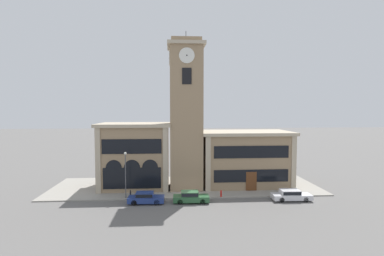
{
  "coord_description": "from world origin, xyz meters",
  "views": [
    {
      "loc": [
        -2.14,
        -37.71,
        11.44
      ],
      "look_at": [
        0.7,
        2.95,
        8.97
      ],
      "focal_mm": 28.0,
      "sensor_mm": 36.0,
      "label": 1
    }
  ],
  "objects_px": {
    "parked_car_near": "(146,198)",
    "parked_car_mid": "(191,197)",
    "parked_car_far": "(291,195)",
    "fire_hydrant": "(221,194)",
    "bollard": "(130,194)",
    "street_lamp": "(125,168)"
  },
  "relations": [
    {
      "from": "parked_car_near",
      "to": "parked_car_mid",
      "type": "relative_size",
      "value": 1.0
    },
    {
      "from": "parked_car_far",
      "to": "parked_car_mid",
      "type": "bearing_deg",
      "value": -178.27
    },
    {
      "from": "parked_car_mid",
      "to": "parked_car_far",
      "type": "bearing_deg",
      "value": 1.73
    },
    {
      "from": "parked_car_far",
      "to": "parked_car_near",
      "type": "bearing_deg",
      "value": -178.27
    },
    {
      "from": "parked_car_near",
      "to": "bollard",
      "type": "bearing_deg",
      "value": 139.78
    },
    {
      "from": "street_lamp",
      "to": "fire_hydrant",
      "type": "distance_m",
      "value": 12.79
    },
    {
      "from": "bollard",
      "to": "fire_hydrant",
      "type": "xyz_separation_m",
      "value": [
        11.69,
        -0.21,
        -0.1
      ]
    },
    {
      "from": "parked_car_near",
      "to": "parked_car_mid",
      "type": "distance_m",
      "value": 5.51
    },
    {
      "from": "parked_car_near",
      "to": "fire_hydrant",
      "type": "xyz_separation_m",
      "value": [
        9.6,
        1.67,
        -0.16
      ]
    },
    {
      "from": "parked_car_far",
      "to": "bollard",
      "type": "distance_m",
      "value": 20.41
    },
    {
      "from": "parked_car_far",
      "to": "street_lamp",
      "type": "bearing_deg",
      "value": 176.12
    },
    {
      "from": "fire_hydrant",
      "to": "parked_car_near",
      "type": "bearing_deg",
      "value": -170.12
    },
    {
      "from": "parked_car_mid",
      "to": "street_lamp",
      "type": "distance_m",
      "value": 9.09
    },
    {
      "from": "parked_car_near",
      "to": "fire_hydrant",
      "type": "height_order",
      "value": "parked_car_near"
    },
    {
      "from": "parked_car_near",
      "to": "parked_car_mid",
      "type": "bearing_deg",
      "value": 1.73
    },
    {
      "from": "parked_car_near",
      "to": "parked_car_far",
      "type": "distance_m",
      "value": 18.23
    },
    {
      "from": "parked_car_near",
      "to": "street_lamp",
      "type": "relative_size",
      "value": 0.75
    },
    {
      "from": "parked_car_near",
      "to": "bollard",
      "type": "xyz_separation_m",
      "value": [
        -2.09,
        1.88,
        -0.06
      ]
    },
    {
      "from": "bollard",
      "to": "street_lamp",
      "type": "bearing_deg",
      "value": 164.28
    },
    {
      "from": "parked_car_far",
      "to": "fire_hydrant",
      "type": "bearing_deg",
      "value": 170.77
    },
    {
      "from": "parked_car_near",
      "to": "parked_car_far",
      "type": "bearing_deg",
      "value": 1.73
    },
    {
      "from": "bollard",
      "to": "fire_hydrant",
      "type": "distance_m",
      "value": 11.7
    }
  ]
}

